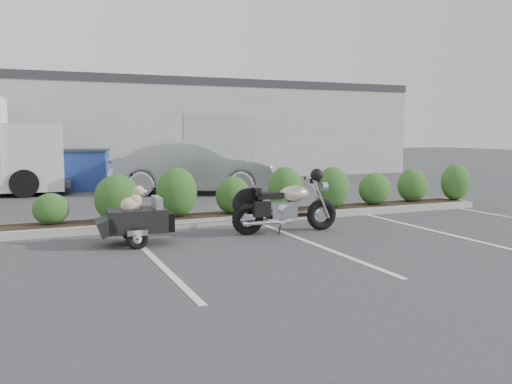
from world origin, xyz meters
name	(u,v)px	position (x,y,z in m)	size (l,w,h in m)	color
ground	(234,243)	(0.00, 0.00, 0.00)	(90.00, 90.00, 0.00)	#38383A
planter_kerb	(241,217)	(1.00, 2.20, 0.07)	(12.00, 1.00, 0.15)	#9E9E93
building	(100,129)	(0.00, 17.00, 2.00)	(26.00, 10.00, 4.00)	#9EA099
motorcycle	(286,207)	(1.24, 0.53, 0.48)	(2.11, 0.71, 1.21)	black
pet_trailer	(136,219)	(-1.54, 0.55, 0.42)	(1.69, 0.94, 1.00)	black
sedan	(195,167)	(1.56, 7.44, 0.81)	(1.72, 4.92, 1.62)	#A4A5AB
dumpster	(77,169)	(-1.65, 9.94, 0.67)	(2.28, 1.81, 1.33)	navy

